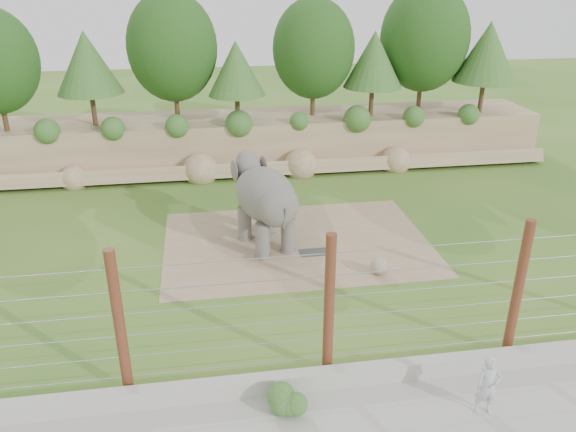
{
  "coord_description": "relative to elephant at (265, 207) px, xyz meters",
  "views": [
    {
      "loc": [
        -2.81,
        -15.88,
        9.65
      ],
      "look_at": [
        0.0,
        2.0,
        1.6
      ],
      "focal_mm": 35.0,
      "sensor_mm": 36.0,
      "label": 1
    }
  ],
  "objects": [
    {
      "name": "walkway_shrub",
      "position": [
        -0.51,
        -8.81,
        -1.22
      ],
      "size": [
        0.71,
        0.71,
        0.71
      ],
      "primitive_type": "sphere",
      "color": "#265A20",
      "rests_on": "walkway"
    },
    {
      "name": "drain_grate",
      "position": [
        1.65,
        -0.93,
        -1.55
      ],
      "size": [
        1.0,
        0.6,
        0.03
      ],
      "primitive_type": "cube",
      "color": "#262628",
      "rests_on": "dirt_patch"
    },
    {
      "name": "barrier_fence",
      "position": [
        0.68,
        -7.51,
        0.42
      ],
      "size": [
        20.26,
        0.26,
        4.0
      ],
      "color": "#582015",
      "rests_on": "ground"
    },
    {
      "name": "zookeeper",
      "position": [
        4.03,
        -9.48,
        -0.8
      ],
      "size": [
        0.6,
        0.43,
        1.55
      ],
      "primitive_type": "imported",
      "rotation": [
        0.0,
        0.0,
        -0.11
      ],
      "color": "#ACB1B6",
      "rests_on": "walkway"
    },
    {
      "name": "ground",
      "position": [
        0.68,
        -3.01,
        -1.58
      ],
      "size": [
        90.0,
        90.0,
        0.0
      ],
      "primitive_type": "plane",
      "color": "#35681F",
      "rests_on": "ground"
    },
    {
      "name": "back_embankment",
      "position": [
        1.27,
        9.67,
        2.38
      ],
      "size": [
        30.0,
        5.52,
        8.77
      ],
      "color": "#8B7253",
      "rests_on": "ground"
    },
    {
      "name": "stone_ball",
      "position": [
        3.54,
        -2.79,
        -1.26
      ],
      "size": [
        0.61,
        0.61,
        0.61
      ],
      "primitive_type": "sphere",
      "color": "gray",
      "rests_on": "dirt_patch"
    },
    {
      "name": "retaining_wall",
      "position": [
        0.68,
        -8.01,
        -1.33
      ],
      "size": [
        26.0,
        0.35,
        0.5
      ],
      "primitive_type": "cube",
      "color": "#ADAAA2",
      "rests_on": "ground"
    },
    {
      "name": "elephant",
      "position": [
        0.0,
        0.0,
        0.0
      ],
      "size": [
        2.77,
        4.23,
        3.16
      ],
      "primitive_type": null,
      "rotation": [
        0.0,
        0.0,
        0.3
      ],
      "color": "#645F59",
      "rests_on": "ground"
    },
    {
      "name": "dirt_patch",
      "position": [
        1.18,
        -0.01,
        -1.57
      ],
      "size": [
        10.0,
        7.0,
        0.02
      ],
      "primitive_type": "cube",
      "color": "#967959",
      "rests_on": "ground"
    }
  ]
}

